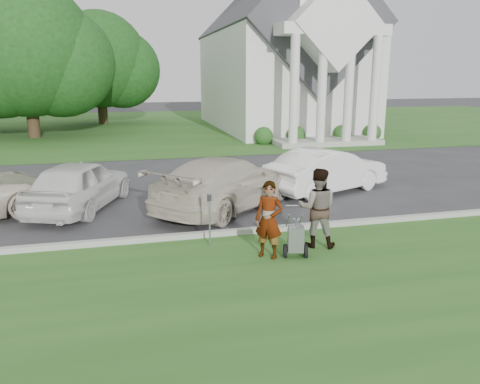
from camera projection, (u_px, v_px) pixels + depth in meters
name	position (u px, v px, depth m)	size (l,w,h in m)	color
ground	(233.00, 243.00, 11.29)	(120.00, 120.00, 0.00)	#333335
grass_strip	(270.00, 299.00, 8.46)	(80.00, 7.00, 0.01)	#29581E
church_lawn	(155.00, 126.00, 36.70)	(80.00, 30.00, 0.01)	#29581E
curb	(228.00, 233.00, 11.79)	(80.00, 0.18, 0.15)	#9E9E93
church	(282.00, 46.00, 33.69)	(9.19, 19.00, 24.10)	white
tree_left	(26.00, 55.00, 28.87)	(10.63, 8.40, 9.71)	#332316
tree_back	(99.00, 64.00, 37.42)	(9.61, 7.60, 8.89)	#332316
striping_cart	(296.00, 240.00, 10.31)	(0.68, 1.11, 0.97)	black
person_left	(269.00, 221.00, 10.19)	(0.63, 0.41, 1.72)	#999999
person_right	(317.00, 208.00, 10.85)	(0.91, 0.71, 1.87)	#999999
parking_meter_near	(210.00, 213.00, 10.87)	(0.09, 0.08, 1.29)	gray
car_b	(80.00, 184.00, 13.96)	(1.80, 4.48, 1.53)	white
car_c	(226.00, 183.00, 14.06)	(2.20, 5.40, 1.57)	beige
car_d	(327.00, 170.00, 16.06)	(1.60, 4.57, 1.51)	white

